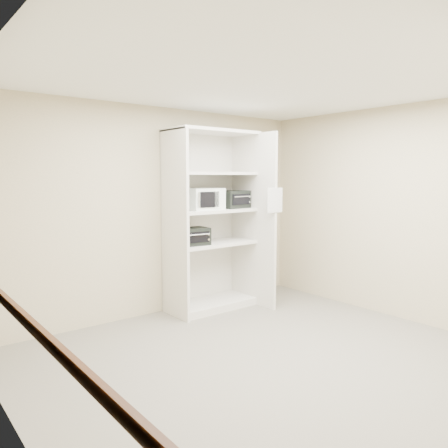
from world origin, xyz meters
TOP-DOWN VIEW (x-y plane):
  - floor at (0.00, 0.00)m, footprint 4.50×4.00m
  - ceiling at (0.00, 0.00)m, footprint 4.50×4.00m
  - wall_back at (0.00, 2.00)m, footprint 4.50×0.02m
  - wall_left at (-2.25, 0.00)m, footprint 0.02×4.00m
  - wall_right at (2.25, 0.00)m, footprint 0.02×4.00m
  - shelving_unit at (0.67, 1.70)m, footprint 1.24×0.92m
  - microwave at (0.47, 1.69)m, footprint 0.48×0.37m
  - toaster_oven_upper at (0.96, 1.67)m, footprint 0.46×0.36m
  - toaster_oven_lower at (0.27, 1.66)m, footprint 0.43×0.35m
  - paper_sign at (1.19, 1.07)m, footprint 0.25×0.02m
  - chair_rail at (-2.23, 0.00)m, footprint 0.04×3.98m

SIDE VIEW (x-z plane):
  - floor at x=0.00m, z-range -0.01..0.01m
  - chair_rail at x=-2.23m, z-range 0.86..0.94m
  - toaster_oven_lower at x=0.27m, z-range 0.92..1.14m
  - shelving_unit at x=0.67m, z-range -0.08..2.34m
  - wall_back at x=0.00m, z-range 0.00..2.70m
  - wall_left at x=-2.25m, z-range 0.00..2.70m
  - wall_right at x=2.25m, z-range 0.00..2.70m
  - toaster_oven_upper at x=0.96m, z-range 1.37..1.61m
  - paper_sign at x=1.19m, z-range 1.34..1.66m
  - microwave at x=0.47m, z-range 1.37..1.65m
  - ceiling at x=0.00m, z-range 2.70..2.71m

